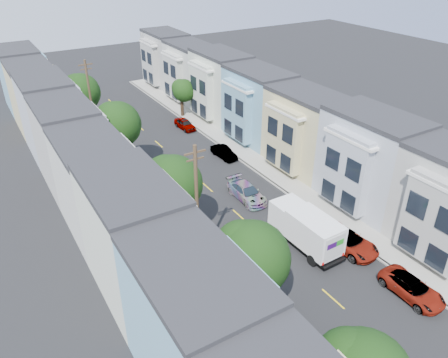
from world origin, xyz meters
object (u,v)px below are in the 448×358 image
parked_left_c (229,267)px  tree_far_r (183,91)px  tree_c (172,185)px  parked_left_b (281,324)px  tree_d (117,125)px  parked_right_b (347,241)px  lead_sedan (247,192)px  fedex_truck (306,228)px  tree_b (250,260)px  parked_right_c (224,153)px  utility_pole_far (91,103)px  tree_e (80,93)px  parked_right_a (412,288)px  parked_right_d (185,124)px  parked_left_d (166,199)px  utility_pole_near (197,209)px

parked_left_c → tree_far_r: bearing=67.0°
tree_c → parked_left_b: bearing=-83.6°
tree_d → parked_right_b: 24.56m
parked_left_c → lead_sedan: bearing=47.3°
tree_c → fedex_truck: size_ratio=1.14×
tree_b → parked_right_b: (11.20, 2.39, -4.61)m
fedex_truck → parked_right_c: fedex_truck is taller
tree_c → tree_far_r: 28.03m
parked_right_b → tree_b: bearing=-172.4°
utility_pole_far → lead_sedan: size_ratio=2.06×
tree_d → parked_right_c: (11.20, -2.10, -4.97)m
lead_sedan → parked_right_c: bearing=73.6°
tree_e → tree_far_r: tree_e is taller
parked_right_b → lead_sedan: bearing=100.2°
tree_b → tree_d: size_ratio=0.97×
tree_b → parked_left_c: (1.40, 4.58, -4.60)m
fedex_truck → parked_left_c: bearing=178.0°
parked_right_a → parked_right_d: size_ratio=1.17×
tree_e → lead_sedan: bearing=-70.9°
tree_d → tree_far_r: tree_d is taller
fedex_truck → parked_left_d: (-7.09, 11.35, -1.04)m
tree_e → parked_left_d: size_ratio=1.46×
parked_left_c → parked_right_b: 10.04m
parked_right_a → lead_sedan: bearing=99.5°
tree_b → parked_right_b: size_ratio=1.46×
parked_right_d → parked_left_b: bearing=-109.2°
parked_left_b → fedex_truck: bearing=36.5°
lead_sedan → parked_left_c: parked_left_c is taller
tree_c → parked_left_b: size_ratio=1.63×
tree_c → parked_left_c: (1.40, -6.31, -4.35)m
tree_far_r → parked_left_c: 33.29m
parked_right_b → tree_c: bearing=138.4°
tree_e → parked_left_b: bearing=-87.9°
lead_sedan → tree_far_r: bearing=79.2°
fedex_truck → tree_c: bearing=141.8°
tree_e → parked_right_a: size_ratio=1.59×
utility_pole_far → lead_sedan: utility_pole_far is taller
tree_b → parked_left_d: 16.52m
tree_c → parked_right_b: size_ratio=1.41×
utility_pole_near → utility_pole_far: 26.00m
tree_c → tree_far_r: bearing=61.9°
tree_e → parked_right_b: size_ratio=1.41×
parked_left_d → parked_right_b: parked_right_b is taller
tree_b → parked_right_a: size_ratio=1.65×
utility_pole_far → parked_right_c: bearing=-44.8°
utility_pole_near → parked_left_d: (1.40, 9.05, -4.44)m
utility_pole_near → fedex_truck: utility_pole_near is taller
tree_far_r → utility_pole_far: 13.59m
fedex_truck → lead_sedan: fedex_truck is taller
parked_left_b → parked_left_c: size_ratio=1.01×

